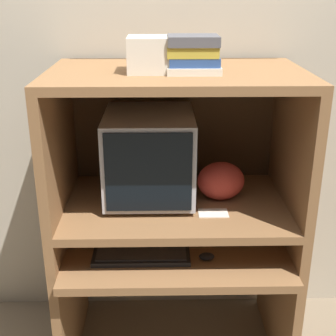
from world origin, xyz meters
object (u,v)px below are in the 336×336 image
(book_stack, at_px, (193,54))
(keyboard, at_px, (141,255))
(crt_monitor, at_px, (149,155))
(mouse, at_px, (207,256))
(storage_box, at_px, (153,55))
(snack_bag, at_px, (221,181))

(book_stack, bearing_deg, keyboard, -153.10)
(crt_monitor, height_order, mouse, crt_monitor)
(book_stack, bearing_deg, storage_box, 171.50)
(mouse, bearing_deg, keyboard, 176.31)
(mouse, xyz_separation_m, storage_box, (-0.22, 0.15, 0.82))
(snack_bag, distance_m, storage_box, 0.65)
(crt_monitor, xyz_separation_m, storage_box, (0.02, -0.10, 0.45))
(mouse, relative_size, snack_bag, 0.31)
(crt_monitor, bearing_deg, storage_box, -78.35)
(book_stack, bearing_deg, snack_bag, 34.54)
(crt_monitor, height_order, book_stack, book_stack)
(crt_monitor, xyz_separation_m, book_stack, (0.18, -0.13, 0.46))
(book_stack, xyz_separation_m, storage_box, (-0.16, 0.02, -0.00))
(crt_monitor, bearing_deg, keyboard, -98.62)
(keyboard, bearing_deg, mouse, -3.69)
(crt_monitor, distance_m, keyboard, 0.44)
(snack_bag, height_order, book_stack, book_stack)
(mouse, relative_size, book_stack, 0.32)
(crt_monitor, xyz_separation_m, keyboard, (-0.04, -0.23, -0.37))
(snack_bag, xyz_separation_m, storage_box, (-0.30, -0.07, 0.57))
(keyboard, distance_m, snack_bag, 0.48)
(keyboard, height_order, snack_bag, snack_bag)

